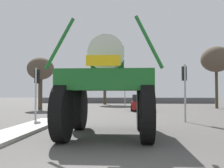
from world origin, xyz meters
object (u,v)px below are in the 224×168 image
at_px(traffic_signal_near_right, 184,80).
at_px(bare_tree_right, 216,60).
at_px(oversize_sprayer, 108,87).
at_px(sedan_ahead, 141,103).
at_px(bare_tree_far_center, 105,63).
at_px(traffic_signal_near_left, 37,82).
at_px(traffic_signal_far_left, 125,82).
at_px(bare_tree_left, 40,69).

bearing_deg(traffic_signal_near_right, bare_tree_right, 64.66).
bearing_deg(oversize_sprayer, bare_tree_right, -29.99).
bearing_deg(sedan_ahead, bare_tree_far_center, 22.51).
xyz_separation_m(sedan_ahead, traffic_signal_near_left, (-6.73, -9.33, 1.62)).
height_order(traffic_signal_near_right, traffic_signal_far_left, traffic_signal_far_left).
height_order(bare_tree_left, bare_tree_far_center, bare_tree_far_center).
distance_m(traffic_signal_near_left, bare_tree_far_center, 21.76).
xyz_separation_m(traffic_signal_far_left, bare_tree_right, (9.97, -4.79, 2.25)).
height_order(traffic_signal_near_left, traffic_signal_near_right, traffic_signal_near_right).
distance_m(oversize_sprayer, sedan_ahead, 14.54).
height_order(traffic_signal_near_right, bare_tree_left, bare_tree_left).
distance_m(traffic_signal_near_left, traffic_signal_far_left, 18.43).
height_order(bare_tree_right, bare_tree_far_center, bare_tree_far_center).
xyz_separation_m(traffic_signal_near_left, traffic_signal_near_right, (8.91, -0.00, 0.11)).
bearing_deg(oversize_sprayer, traffic_signal_near_right, -39.51).
relative_size(sedan_ahead, traffic_signal_near_left, 1.29).
bearing_deg(oversize_sprayer, traffic_signal_far_left, -0.94).
distance_m(oversize_sprayer, bare_tree_right, 20.91).
relative_size(traffic_signal_near_left, bare_tree_far_center, 0.41).
bearing_deg(traffic_signal_near_left, traffic_signal_far_left, 74.08).
distance_m(bare_tree_left, bare_tree_right, 18.71).
xyz_separation_m(sedan_ahead, bare_tree_right, (8.29, 3.58, 4.56)).
distance_m(traffic_signal_near_right, bare_tree_far_center, 22.70).
distance_m(traffic_signal_near_right, traffic_signal_far_left, 18.13).
height_order(traffic_signal_far_left, bare_tree_right, bare_tree_right).
height_order(sedan_ahead, traffic_signal_near_right, traffic_signal_near_right).
xyz_separation_m(traffic_signal_near_left, bare_tree_left, (-3.45, 10.19, 1.75)).
bearing_deg(sedan_ahead, traffic_signal_near_left, 145.50).
height_order(oversize_sprayer, bare_tree_far_center, bare_tree_far_center).
xyz_separation_m(oversize_sprayer, traffic_signal_near_right, (4.09, 5.02, 0.51)).
relative_size(oversize_sprayer, traffic_signal_near_left, 1.60).
bearing_deg(sedan_ahead, bare_tree_right, -65.32).
relative_size(traffic_signal_far_left, bare_tree_far_center, 0.53).
distance_m(sedan_ahead, traffic_signal_near_left, 11.62).
relative_size(bare_tree_left, bare_tree_right, 0.79).
bearing_deg(bare_tree_far_center, traffic_signal_far_left, -50.74).
distance_m(traffic_signal_near_left, traffic_signal_near_right, 8.91).
relative_size(bare_tree_right, bare_tree_far_center, 0.85).
distance_m(oversize_sprayer, bare_tree_left, 17.45).
bearing_deg(bare_tree_right, traffic_signal_far_left, 154.36).
bearing_deg(traffic_signal_near_left, sedan_ahead, 54.19).
bearing_deg(sedan_ahead, oversize_sprayer, 173.70).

